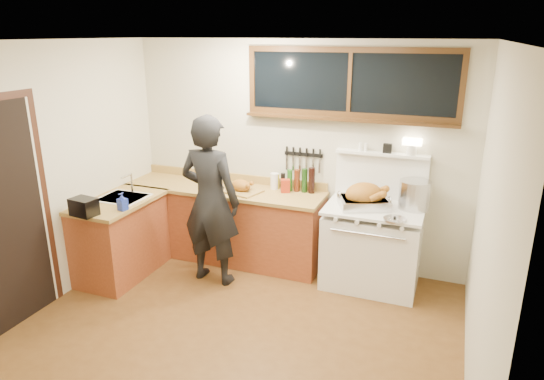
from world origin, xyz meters
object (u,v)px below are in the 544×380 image
at_px(vintage_stove, 372,244).
at_px(cutting_board, 241,187).
at_px(man, 210,201).
at_px(roast_turkey, 365,198).

distance_m(vintage_stove, cutting_board, 1.61).
bearing_deg(man, cutting_board, 74.44).
bearing_deg(roast_turkey, cutting_board, 180.00).
relative_size(vintage_stove, roast_turkey, 2.60).
xyz_separation_m(cutting_board, roast_turkey, (1.43, -0.00, 0.05)).
relative_size(man, roast_turkey, 3.04).
relative_size(man, cutting_board, 3.65).
height_order(cutting_board, roast_turkey, roast_turkey).
xyz_separation_m(vintage_stove, roast_turkey, (-0.11, -0.03, 0.54)).
height_order(vintage_stove, roast_turkey, vintage_stove).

